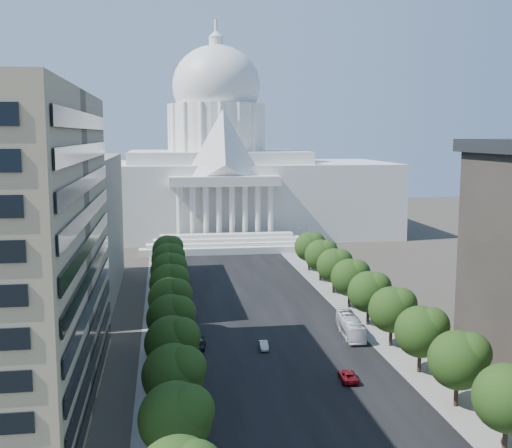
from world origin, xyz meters
name	(u,v)px	position (x,y,z in m)	size (l,w,h in m)	color
road_asphalt	(257,303)	(0.00, 90.00, 0.00)	(30.00, 260.00, 0.01)	black
sidewalk_left	(164,307)	(-19.00, 90.00, 0.00)	(8.00, 260.00, 0.02)	gray
sidewalk_right	(345,300)	(19.00, 90.00, 0.00)	(8.00, 260.00, 0.02)	gray
capitol	(217,177)	(0.00, 184.89, 20.01)	(120.00, 56.00, 73.00)	white
office_block_left_far	(23,229)	(-48.00, 100.00, 15.00)	(38.00, 52.00, 30.00)	gray
tree_l_b	(179,417)	(-17.66, 23.81, 6.45)	(7.79, 7.60, 9.97)	#33261C
tree_l_c	(176,373)	(-17.66, 35.81, 6.45)	(7.79, 7.60, 9.97)	#33261C
tree_l_d	(174,341)	(-17.66, 47.81, 6.45)	(7.79, 7.60, 9.97)	#33261C
tree_l_e	(173,317)	(-17.66, 59.81, 6.45)	(7.79, 7.60, 9.97)	#33261C
tree_l_f	(172,298)	(-17.66, 71.81, 6.45)	(7.79, 7.60, 9.97)	#33261C
tree_l_g	(171,282)	(-17.66, 83.81, 6.45)	(7.79, 7.60, 9.97)	#33261C
tree_l_h	(170,269)	(-17.66, 95.81, 6.45)	(7.79, 7.60, 9.97)	#33261C
tree_l_i	(169,259)	(-17.66, 107.81, 6.45)	(7.79, 7.60, 9.97)	#33261C
tree_l_j	(169,249)	(-17.66, 119.81, 6.45)	(7.79, 7.60, 9.97)	#33261C
tree_r_b	(511,396)	(18.34, 23.81, 6.45)	(7.79, 7.60, 9.97)	#33261C
tree_r_c	(461,358)	(18.34, 35.81, 6.45)	(7.79, 7.60, 9.97)	#33261C
tree_r_d	(423,330)	(18.34, 47.81, 6.45)	(7.79, 7.60, 9.97)	#33261C
tree_r_e	(394,308)	(18.34, 59.81, 6.45)	(7.79, 7.60, 9.97)	#33261C
tree_r_f	(371,291)	(18.34, 71.81, 6.45)	(7.79, 7.60, 9.97)	#33261C
tree_r_g	(352,276)	(18.34, 83.81, 6.45)	(7.79, 7.60, 9.97)	#33261C
tree_r_h	(336,264)	(18.34, 95.81, 6.45)	(7.79, 7.60, 9.97)	#33261C
tree_r_i	(322,254)	(18.34, 107.81, 6.45)	(7.79, 7.60, 9.97)	#33261C
tree_r_j	(311,246)	(18.34, 119.81, 6.45)	(7.79, 7.60, 9.97)	#33261C
streetlight_b	(475,365)	(19.90, 35.00, 5.82)	(2.61, 0.44, 9.00)	gray
streetlight_c	(403,311)	(19.90, 60.00, 5.82)	(2.61, 0.44, 9.00)	gray
streetlight_d	(357,278)	(19.90, 85.00, 5.82)	(2.61, 0.44, 9.00)	gray
streetlight_e	(326,255)	(19.90, 110.00, 5.82)	(2.61, 0.44, 9.00)	gray
streetlight_f	(304,239)	(19.90, 135.00, 5.82)	(2.61, 0.44, 9.00)	gray
car_silver	(264,346)	(-3.06, 61.27, 0.64)	(1.35, 3.86, 1.27)	#AAAEB2
car_red	(348,376)	(6.70, 46.22, 0.70)	(2.31, 5.01, 1.39)	maroon
car_dark_b	(200,345)	(-13.34, 62.96, 0.66)	(1.86, 4.58, 1.33)	black
city_bus	(351,327)	(12.90, 65.91, 1.69)	(2.84, 12.13, 3.38)	silver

